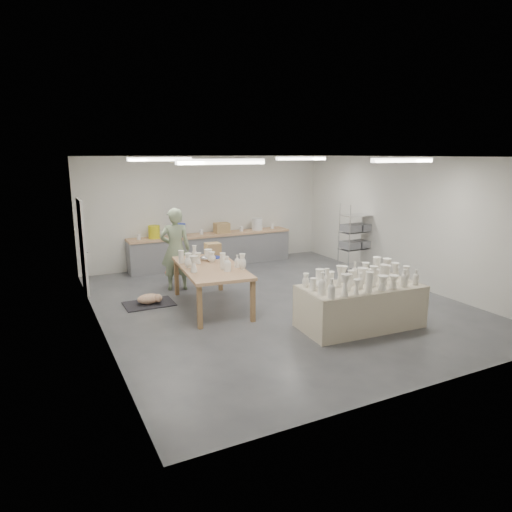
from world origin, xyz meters
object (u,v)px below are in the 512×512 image
work_table (210,265)px  red_stool (173,273)px  potter (175,249)px  drying_table (360,303)px

work_table → red_stool: work_table is taller
potter → red_stool: potter is taller
work_table → potter: 1.47m
drying_table → potter: 4.40m
work_table → potter: (-0.29, 1.44, 0.09)m
potter → drying_table: bearing=134.4°
work_table → red_stool: size_ratio=5.06×
drying_table → work_table: (-1.98, 2.30, 0.42)m
drying_table → red_stool: size_ratio=4.76×
drying_table → work_table: 3.06m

